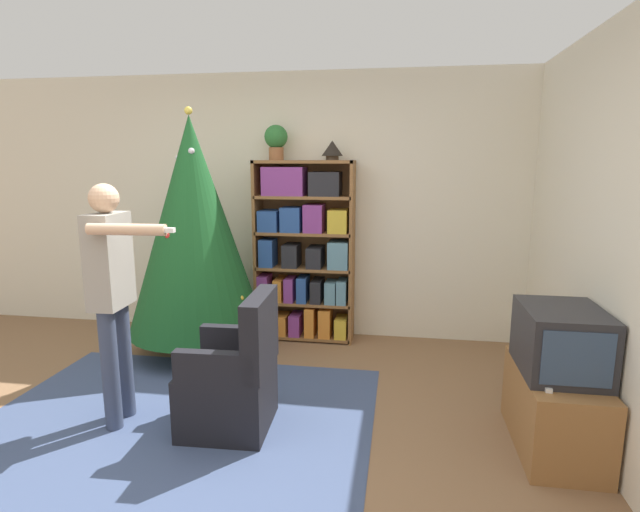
% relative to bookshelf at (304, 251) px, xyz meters
% --- Properties ---
extents(ground_plane, '(14.00, 14.00, 0.00)m').
position_rel_bookshelf_xyz_m(ground_plane, '(-0.23, -2.09, -0.89)').
color(ground_plane, '#846042').
extents(wall_back, '(8.00, 0.10, 2.60)m').
position_rel_bookshelf_xyz_m(wall_back, '(-0.23, 0.23, 0.41)').
color(wall_back, silver).
rests_on(wall_back, ground_plane).
extents(area_rug, '(2.67, 2.15, 0.01)m').
position_rel_bookshelf_xyz_m(area_rug, '(-0.56, -1.79, -0.88)').
color(area_rug, '#3D4C70').
rests_on(area_rug, ground_plane).
extents(bookshelf, '(0.96, 0.31, 1.76)m').
position_rel_bookshelf_xyz_m(bookshelf, '(0.00, 0.00, 0.00)').
color(bookshelf, brown).
rests_on(bookshelf, ground_plane).
extents(tv_stand, '(0.44, 0.84, 0.50)m').
position_rel_bookshelf_xyz_m(tv_stand, '(1.89, -1.68, -0.64)').
color(tv_stand, '#996638').
rests_on(tv_stand, ground_plane).
extents(television, '(0.45, 0.59, 0.40)m').
position_rel_bookshelf_xyz_m(television, '(1.89, -1.68, -0.19)').
color(television, '#28282D').
rests_on(television, tv_stand).
extents(game_remote, '(0.04, 0.12, 0.02)m').
position_rel_bookshelf_xyz_m(game_remote, '(1.75, -1.93, -0.38)').
color(game_remote, white).
rests_on(game_remote, tv_stand).
extents(christmas_tree, '(1.23, 1.23, 2.21)m').
position_rel_bookshelf_xyz_m(christmas_tree, '(-0.90, -0.52, 0.29)').
color(christmas_tree, '#4C3323').
rests_on(christmas_tree, ground_plane).
extents(armchair, '(0.59, 0.58, 0.92)m').
position_rel_bookshelf_xyz_m(armchair, '(-0.14, -1.76, -0.57)').
color(armchair, black).
rests_on(armchair, ground_plane).
extents(standing_person, '(0.64, 0.47, 1.62)m').
position_rel_bookshelf_xyz_m(standing_person, '(-0.92, -1.82, 0.07)').
color(standing_person, '#38425B').
rests_on(standing_person, ground_plane).
extents(potted_plant, '(0.22, 0.22, 0.33)m').
position_rel_bookshelf_xyz_m(potted_plant, '(-0.27, 0.01, 1.06)').
color(potted_plant, '#935B38').
rests_on(potted_plant, bookshelf).
extents(table_lamp, '(0.20, 0.20, 0.18)m').
position_rel_bookshelf_xyz_m(table_lamp, '(0.27, 0.01, 0.97)').
color(table_lamp, '#473828').
rests_on(table_lamp, bookshelf).
extents(book_pile_near_tree, '(0.19, 0.15, 0.09)m').
position_rel_bookshelf_xyz_m(book_pile_near_tree, '(-0.43, -0.80, -0.85)').
color(book_pile_near_tree, '#284C93').
rests_on(book_pile_near_tree, ground_plane).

